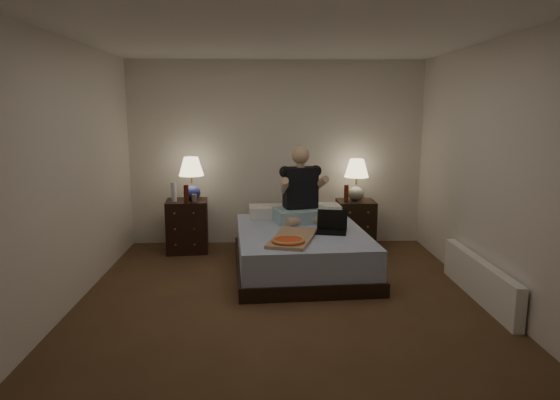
{
  "coord_description": "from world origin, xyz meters",
  "views": [
    {
      "loc": [
        -0.2,
        -4.57,
        1.85
      ],
      "look_at": [
        0.0,
        0.9,
        0.85
      ],
      "focal_mm": 32.0,
      "sensor_mm": 36.0,
      "label": 1
    }
  ],
  "objects_px": {
    "nightstand_right": "(355,224)",
    "soda_can": "(194,198)",
    "radiator": "(479,280)",
    "beer_bottle_left": "(186,194)",
    "lamp_left": "(192,179)",
    "water_bottle": "(174,192)",
    "laptop": "(331,223)",
    "bed": "(301,250)",
    "beer_bottle_right": "(346,194)",
    "pizza_box": "(288,242)",
    "nightstand_left": "(187,226)",
    "lamp_right": "(356,180)",
    "person": "(302,184)"
  },
  "relations": [
    {
      "from": "beer_bottle_right",
      "to": "person",
      "type": "distance_m",
      "value": 0.77
    },
    {
      "from": "water_bottle",
      "to": "beer_bottle_left",
      "type": "bearing_deg",
      "value": -34.96
    },
    {
      "from": "beer_bottle_right",
      "to": "laptop",
      "type": "xyz_separation_m",
      "value": [
        -0.33,
        -1.0,
        -0.16
      ]
    },
    {
      "from": "water_bottle",
      "to": "radiator",
      "type": "relative_size",
      "value": 0.16
    },
    {
      "from": "lamp_right",
      "to": "laptop",
      "type": "distance_m",
      "value": 1.25
    },
    {
      "from": "bed",
      "to": "person",
      "type": "distance_m",
      "value": 0.84
    },
    {
      "from": "bed",
      "to": "water_bottle",
      "type": "distance_m",
      "value": 1.85
    },
    {
      "from": "nightstand_right",
      "to": "beer_bottle_left",
      "type": "relative_size",
      "value": 2.78
    },
    {
      "from": "water_bottle",
      "to": "beer_bottle_right",
      "type": "xyz_separation_m",
      "value": [
        2.24,
        0.08,
        -0.05
      ]
    },
    {
      "from": "lamp_right",
      "to": "person",
      "type": "height_order",
      "value": "person"
    },
    {
      "from": "water_bottle",
      "to": "person",
      "type": "xyz_separation_m",
      "value": [
        1.62,
        -0.33,
        0.14
      ]
    },
    {
      "from": "beer_bottle_right",
      "to": "radiator",
      "type": "bearing_deg",
      "value": -60.85
    },
    {
      "from": "nightstand_right",
      "to": "laptop",
      "type": "relative_size",
      "value": 1.88
    },
    {
      "from": "nightstand_right",
      "to": "beer_bottle_left",
      "type": "xyz_separation_m",
      "value": [
        -2.21,
        -0.3,
        0.48
      ]
    },
    {
      "from": "nightstand_right",
      "to": "person",
      "type": "height_order",
      "value": "person"
    },
    {
      "from": "soda_can",
      "to": "laptop",
      "type": "height_order",
      "value": "soda_can"
    },
    {
      "from": "laptop",
      "to": "beer_bottle_right",
      "type": "bearing_deg",
      "value": 83.95
    },
    {
      "from": "lamp_right",
      "to": "pizza_box",
      "type": "height_order",
      "value": "lamp_right"
    },
    {
      "from": "beer_bottle_left",
      "to": "beer_bottle_right",
      "type": "distance_m",
      "value": 2.08
    },
    {
      "from": "person",
      "to": "laptop",
      "type": "bearing_deg",
      "value": -76.85
    },
    {
      "from": "lamp_right",
      "to": "beer_bottle_left",
      "type": "bearing_deg",
      "value": -171.98
    },
    {
      "from": "bed",
      "to": "beer_bottle_left",
      "type": "relative_size",
      "value": 8.29
    },
    {
      "from": "nightstand_right",
      "to": "nightstand_left",
      "type": "bearing_deg",
      "value": -176.77
    },
    {
      "from": "beer_bottle_right",
      "to": "nightstand_left",
      "type": "bearing_deg",
      "value": -179.55
    },
    {
      "from": "pizza_box",
      "to": "water_bottle",
      "type": "bearing_deg",
      "value": 150.57
    },
    {
      "from": "beer_bottle_right",
      "to": "water_bottle",
      "type": "bearing_deg",
      "value": -177.86
    },
    {
      "from": "water_bottle",
      "to": "radiator",
      "type": "height_order",
      "value": "water_bottle"
    },
    {
      "from": "bed",
      "to": "person",
      "type": "relative_size",
      "value": 2.05
    },
    {
      "from": "nightstand_right",
      "to": "water_bottle",
      "type": "relative_size",
      "value": 2.56
    },
    {
      "from": "water_bottle",
      "to": "soda_can",
      "type": "relative_size",
      "value": 2.5
    },
    {
      "from": "water_bottle",
      "to": "laptop",
      "type": "distance_m",
      "value": 2.13
    },
    {
      "from": "soda_can",
      "to": "laptop",
      "type": "relative_size",
      "value": 0.29
    },
    {
      "from": "bed",
      "to": "water_bottle",
      "type": "xyz_separation_m",
      "value": [
        -1.58,
        0.78,
        0.57
      ]
    },
    {
      "from": "lamp_left",
      "to": "pizza_box",
      "type": "xyz_separation_m",
      "value": [
        1.18,
        -1.52,
        -0.44
      ]
    },
    {
      "from": "beer_bottle_right",
      "to": "bed",
      "type": "bearing_deg",
      "value": -127.62
    },
    {
      "from": "radiator",
      "to": "beer_bottle_left",
      "type": "bearing_deg",
      "value": 152.24
    },
    {
      "from": "lamp_left",
      "to": "radiator",
      "type": "relative_size",
      "value": 0.35
    },
    {
      "from": "nightstand_left",
      "to": "nightstand_right",
      "type": "relative_size",
      "value": 1.07
    },
    {
      "from": "water_bottle",
      "to": "laptop",
      "type": "bearing_deg",
      "value": -25.73
    },
    {
      "from": "pizza_box",
      "to": "radiator",
      "type": "xyz_separation_m",
      "value": [
        1.87,
        -0.32,
        -0.32
      ]
    },
    {
      "from": "nightstand_right",
      "to": "lamp_left",
      "type": "height_order",
      "value": "lamp_left"
    },
    {
      "from": "bed",
      "to": "lamp_left",
      "type": "bearing_deg",
      "value": 143.44
    },
    {
      "from": "nightstand_right",
      "to": "lamp_right",
      "type": "distance_m",
      "value": 0.6
    },
    {
      "from": "beer_bottle_left",
      "to": "pizza_box",
      "type": "distance_m",
      "value": 1.8
    },
    {
      "from": "laptop",
      "to": "beer_bottle_left",
      "type": "bearing_deg",
      "value": 167.61
    },
    {
      "from": "lamp_left",
      "to": "bed",
      "type": "bearing_deg",
      "value": -32.66
    },
    {
      "from": "nightstand_right",
      "to": "laptop",
      "type": "height_order",
      "value": "laptop"
    },
    {
      "from": "nightstand_right",
      "to": "soda_can",
      "type": "xyz_separation_m",
      "value": [
        -2.13,
        -0.23,
        0.41
      ]
    },
    {
      "from": "beer_bottle_left",
      "to": "laptop",
      "type": "xyz_separation_m",
      "value": [
        1.73,
        -0.8,
        -0.2
      ]
    },
    {
      "from": "soda_can",
      "to": "beer_bottle_right",
      "type": "relative_size",
      "value": 0.43
    }
  ]
}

